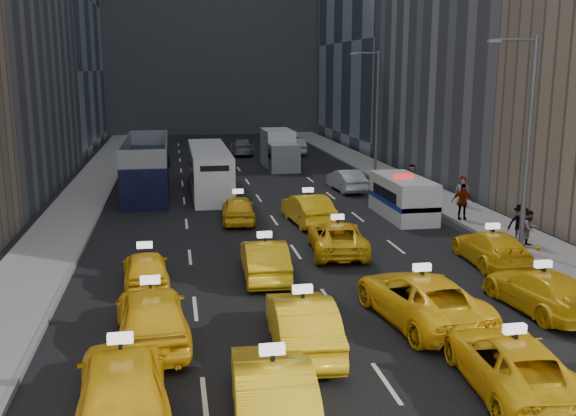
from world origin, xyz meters
name	(u,v)px	position (x,y,z in m)	size (l,w,h in m)	color
sidewalk_west	(77,207)	(-10.50, 25.00, 0.07)	(3.00, 90.00, 0.15)	gray
sidewalk_east	(428,194)	(10.50, 25.00, 0.07)	(3.00, 90.00, 0.15)	gray
curb_west	(104,205)	(-9.05, 25.00, 0.09)	(0.15, 90.00, 0.18)	slate
curb_east	(406,195)	(9.05, 25.00, 0.09)	(0.15, 90.00, 0.18)	slate
streetlight_near	(526,138)	(9.18, 12.00, 4.92)	(2.15, 0.22, 9.00)	#595B60
streetlight_far	(375,109)	(9.18, 32.00, 4.92)	(2.15, 0.22, 9.00)	#595B60
taxi_4	(123,383)	(-6.31, 1.50, 0.84)	(1.98, 4.92, 1.68)	yellow
taxi_5	(272,393)	(-3.09, 0.57, 0.79)	(1.67, 4.79, 1.58)	yellow
taxi_6	(512,363)	(2.91, 1.22, 0.67)	(2.21, 4.79, 1.33)	yellow
taxi_8	(152,315)	(-5.79, 5.52, 0.83)	(1.96, 4.86, 1.66)	yellow
taxi_9	(302,323)	(-1.67, 4.30, 0.78)	(1.64, 4.71, 1.55)	yellow
taxi_10	(421,297)	(2.35, 5.74, 0.75)	(2.50, 5.42, 1.51)	yellow
taxi_11	(541,291)	(6.49, 5.86, 0.68)	(1.89, 4.65, 1.35)	yellow
taxi_12	(146,269)	(-6.15, 10.51, 0.67)	(1.57, 3.91, 1.33)	yellow
taxi_13	(265,259)	(-1.81, 10.72, 0.73)	(1.55, 4.44, 1.46)	yellow
taxi_14	(337,237)	(1.71, 13.55, 0.67)	(2.24, 4.85, 1.35)	yellow
taxi_15	(491,248)	(7.36, 10.85, 0.68)	(1.90, 4.68, 1.36)	yellow
taxi_16	(238,209)	(-1.87, 19.91, 0.70)	(1.65, 4.09, 1.39)	yellow
taxi_17	(308,209)	(1.57, 18.95, 0.76)	(1.62, 4.63, 1.53)	yellow
nypd_van	(403,198)	(6.81, 19.54, 1.04)	(2.57, 5.53, 2.30)	silver
double_decker	(147,166)	(-6.71, 29.10, 1.67)	(4.19, 11.86, 3.38)	black
city_bus	(209,170)	(-2.82, 28.55, 1.40)	(2.96, 11.10, 2.84)	silver
box_truck	(279,150)	(3.29, 38.17, 1.45)	(2.35, 6.51, 2.96)	silver
misc_car_0	(346,180)	(5.88, 27.40, 0.70)	(1.47, 4.22, 1.39)	#B7BBC0
misc_car_1	(154,156)	(-6.60, 41.65, 0.67)	(2.24, 4.85, 1.35)	black
misc_car_2	(242,147)	(1.19, 46.61, 0.73)	(2.06, 5.06, 1.47)	slate
misc_car_3	(210,153)	(-1.98, 42.46, 0.78)	(1.84, 4.59, 1.56)	black
misc_car_4	(296,147)	(6.17, 45.95, 0.74)	(1.56, 4.47, 1.47)	#97989D
pedestrian_1	(529,228)	(10.03, 12.63, 0.94)	(0.76, 0.42, 1.57)	gray
pedestrian_2	(520,224)	(9.93, 13.22, 1.01)	(1.11, 0.46, 1.72)	gray
pedestrian_3	(462,202)	(9.39, 17.88, 1.08)	(1.09, 0.49, 1.85)	gray
pedestrian_4	(462,191)	(10.87, 21.05, 1.00)	(0.83, 0.45, 1.69)	gray
pedestrian_5	(412,179)	(9.40, 25.05, 1.06)	(1.69, 0.49, 1.82)	gray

